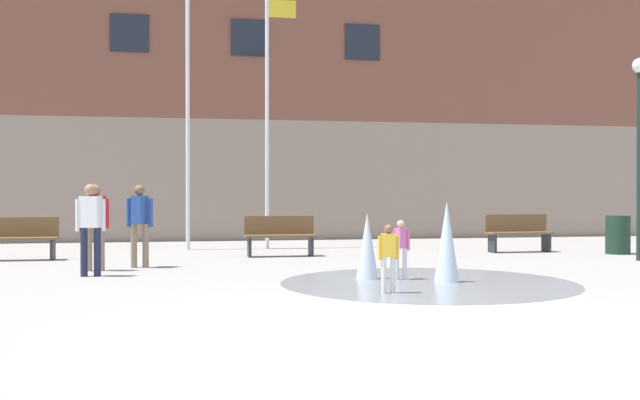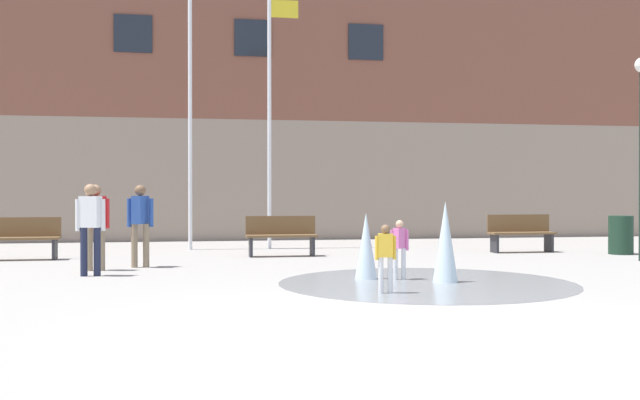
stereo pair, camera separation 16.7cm
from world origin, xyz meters
TOP-DOWN VIEW (x-y plane):
  - ground_plane at (0.00, 0.00)m, footprint 100.00×100.00m
  - library_building at (0.00, 18.14)m, footprint 36.00×6.05m
  - splash_fountain at (1.68, 4.21)m, footprint 4.73×4.73m
  - park_bench_far_left at (-5.47, 9.47)m, footprint 1.60×0.44m
  - park_bench_under_left_flagpole at (0.14, 9.40)m, footprint 1.60×0.44m
  - park_bench_far_right at (5.99, 9.52)m, footprint 1.60×0.44m
  - adult_in_red at (-3.63, 6.90)m, footprint 0.50×0.32m
  - adult_watching at (-2.86, 7.37)m, footprint 0.50×0.39m
  - child_running at (1.49, 4.51)m, footprint 0.31×0.22m
  - adult_near_bench at (-3.61, 5.97)m, footprint 0.50×0.31m
  - child_with_pink_shirt at (0.81, 2.92)m, footprint 0.31×0.17m
  - flagpole_left at (-1.85, 11.77)m, footprint 0.80×0.10m
  - flagpole_right at (0.16, 11.77)m, footprint 0.80×0.10m
  - trash_can at (8.03, 8.53)m, footprint 0.56×0.56m

SIDE VIEW (x-z plane):
  - ground_plane at x=0.00m, z-range 0.00..0.00m
  - splash_fountain at x=1.68m, z-range -0.24..1.07m
  - trash_can at x=8.03m, z-range 0.00..0.90m
  - park_bench_far_left at x=-5.47m, z-range 0.02..0.93m
  - park_bench_under_left_flagpole at x=0.14m, z-range 0.02..0.93m
  - park_bench_far_right at x=5.99m, z-range 0.02..0.93m
  - child_running at x=1.49m, z-range 0.09..1.07m
  - child_with_pink_shirt at x=0.81m, z-range 0.09..1.07m
  - adult_in_red at x=-3.63m, z-range 0.14..1.73m
  - adult_watching at x=-2.86m, z-range 0.14..1.73m
  - adult_near_bench at x=-3.61m, z-range 0.14..1.73m
  - flagpole_right at x=0.16m, z-range 0.24..7.04m
  - flagpole_left at x=-1.85m, z-range 0.24..7.65m
  - library_building at x=0.00m, z-range 0.00..8.10m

